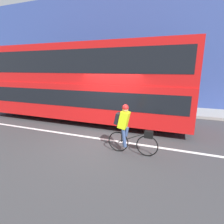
# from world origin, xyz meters

# --- Properties ---
(ground_plane) EXTENTS (80.00, 80.00, 0.00)m
(ground_plane) POSITION_xyz_m (0.00, 0.00, 0.00)
(ground_plane) COLOR #38383A
(road_center_line) EXTENTS (50.00, 0.14, 0.01)m
(road_center_line) POSITION_xyz_m (0.00, 0.07, 0.00)
(road_center_line) COLOR silver
(road_center_line) RESTS_ON ground_plane
(sidewalk_curb) EXTENTS (60.00, 2.32, 0.15)m
(sidewalk_curb) POSITION_xyz_m (0.00, 5.74, 0.08)
(sidewalk_curb) COLOR gray
(sidewalk_curb) RESTS_ON ground_plane
(building_facade) EXTENTS (60.00, 0.30, 8.05)m
(building_facade) POSITION_xyz_m (0.00, 7.05, 4.03)
(building_facade) COLOR #33478C
(building_facade) RESTS_ON ground_plane
(bus) EXTENTS (10.66, 2.61, 3.82)m
(bus) POSITION_xyz_m (-2.04, 2.20, 2.12)
(bus) COLOR black
(bus) RESTS_ON ground_plane
(cyclist_on_bike) EXTENTS (1.65, 0.32, 1.63)m
(cyclist_on_bike) POSITION_xyz_m (1.17, -0.69, 0.88)
(cyclist_on_bike) COLOR black
(cyclist_on_bike) RESTS_ON ground_plane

